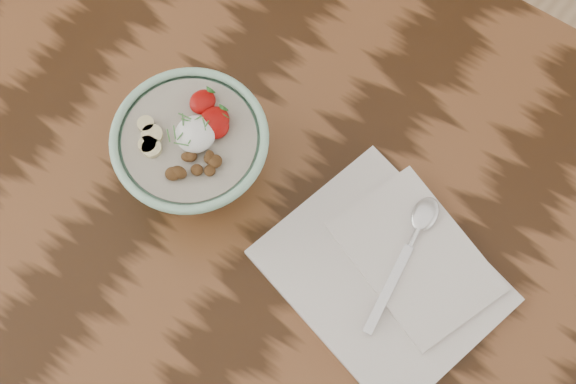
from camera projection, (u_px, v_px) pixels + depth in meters
The scene contains 4 objects.
table at pixel (194, 164), 117.62cm from camera, with size 160.00×90.00×75.00cm.
breakfast_bowl at pixel (193, 151), 101.04cm from camera, with size 19.51×19.51×12.82cm.
napkin at pixel (390, 272), 101.60cm from camera, with size 32.75×28.99×1.71cm.
spoon at pixel (416, 232), 101.94cm from camera, with size 4.36×19.86×1.03cm.
Camera 1 is at (36.54, -29.73, 174.43)cm, focal length 50.00 mm.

